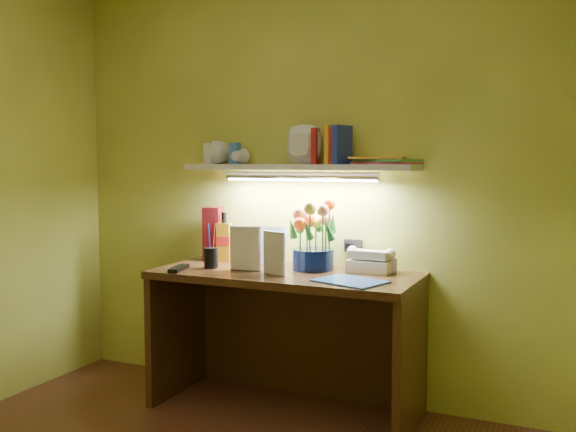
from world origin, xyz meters
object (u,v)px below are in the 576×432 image
(telephone, at_px, (371,260))
(desk_clock, at_px, (389,265))
(desk, at_px, (285,342))
(flower_bouquet, at_px, (313,234))
(whisky_bottle, at_px, (224,237))

(telephone, xyz_separation_m, desk_clock, (0.09, 0.02, -0.03))
(desk, relative_size, telephone, 6.33)
(flower_bouquet, bearing_deg, telephone, 8.96)
(flower_bouquet, height_order, telephone, flower_bouquet)
(flower_bouquet, bearing_deg, desk_clock, 9.63)
(telephone, height_order, desk_clock, telephone)
(telephone, relative_size, desk_clock, 2.69)
(telephone, distance_m, desk_clock, 0.10)
(desk, height_order, flower_bouquet, flower_bouquet)
(desk, relative_size, whisky_bottle, 4.89)
(desk, bearing_deg, desk_clock, 21.35)
(flower_bouquet, distance_m, telephone, 0.34)
(flower_bouquet, relative_size, telephone, 1.75)
(desk, height_order, desk_clock, desk_clock)
(whisky_bottle, bearing_deg, telephone, -0.29)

